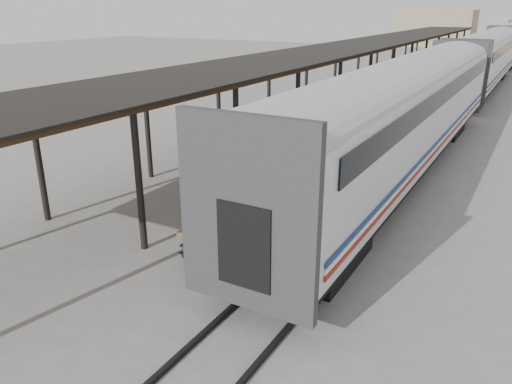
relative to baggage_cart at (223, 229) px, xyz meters
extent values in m
plane|color=slate|center=(-0.68, 1.00, -0.65)|extent=(160.00, 160.00, 0.00)
cube|color=silver|center=(2.52, 9.00, 1.95)|extent=(3.00, 24.00, 2.90)
cube|color=#28282B|center=(2.52, -2.90, 1.95)|extent=(3.04, 0.22, 3.50)
cube|color=black|center=(1.00, 9.00, 2.85)|extent=(0.04, 22.08, 0.65)
cube|color=black|center=(2.52, 9.00, 0.25)|extent=(2.55, 23.04, 0.50)
cube|color=silver|center=(2.52, 35.00, 1.95)|extent=(3.00, 24.00, 2.90)
cube|color=#28282B|center=(2.52, 23.10, 1.95)|extent=(3.04, 0.22, 3.50)
cube|color=black|center=(1.00, 35.00, 2.85)|extent=(0.04, 22.08, 0.65)
cube|color=black|center=(2.52, 35.00, 0.25)|extent=(2.55, 23.04, 0.50)
cube|color=silver|center=(2.52, 61.00, 1.95)|extent=(3.00, 24.00, 2.90)
cube|color=#28282B|center=(2.52, 49.10, 1.95)|extent=(3.04, 0.22, 3.50)
cube|color=black|center=(1.00, 61.00, 2.85)|extent=(0.04, 22.08, 0.65)
cube|color=black|center=(2.52, 61.00, 0.25)|extent=(2.55, 23.04, 0.50)
cube|color=black|center=(1.27, 0.50, 1.50)|extent=(0.50, 1.70, 2.00)
imported|color=silver|center=(1.27, 0.50, 1.36)|extent=(0.72, 0.89, 1.72)
cube|color=olive|center=(0.87, 0.35, 0.75)|extent=(0.57, 0.25, 0.42)
cube|color=#422B19|center=(-4.08, 25.00, 3.35)|extent=(4.60, 64.00, 0.18)
cube|color=black|center=(-4.08, 25.00, 3.47)|extent=(4.90, 64.30, 0.06)
cylinder|color=black|center=(-6.13, 25.00, 1.35)|extent=(0.20, 0.20, 4.00)
cylinder|color=black|center=(-6.13, 56.00, 1.35)|extent=(0.20, 0.20, 4.00)
cylinder|color=black|center=(-2.03, 25.00, 1.35)|extent=(0.20, 0.20, 4.00)
cylinder|color=black|center=(-2.03, 56.00, 1.35)|extent=(0.20, 0.20, 4.00)
cube|color=black|center=(1.80, 35.00, -0.59)|extent=(0.10, 150.00, 0.12)
cube|color=black|center=(3.24, 35.00, -0.59)|extent=(0.10, 150.00, 0.12)
cube|color=tan|center=(-10.68, 83.00, 2.35)|extent=(12.00, 8.00, 6.00)
cube|color=brown|center=(0.00, 0.00, 0.15)|extent=(1.44, 2.50, 0.12)
cube|color=black|center=(0.00, 0.00, -0.20)|extent=(1.34, 2.39, 0.06)
cylinder|color=black|center=(-0.58, -0.91, -0.45)|extent=(0.11, 0.41, 0.40)
cylinder|color=black|center=(0.42, -0.99, -0.45)|extent=(0.11, 0.41, 0.40)
cylinder|color=black|center=(-0.42, 0.99, -0.45)|extent=(0.11, 0.41, 0.40)
cylinder|color=black|center=(0.58, 0.91, -0.45)|extent=(0.11, 0.41, 0.40)
cube|color=#363538|center=(-0.24, 0.59, 0.33)|extent=(0.80, 0.62, 0.24)
cube|color=olive|center=(0.32, 0.65, 0.31)|extent=(0.58, 0.46, 0.19)
cube|color=black|center=(-0.27, 0.08, 0.35)|extent=(0.72, 0.54, 0.27)
cube|color=#40482B|center=(0.23, 0.07, 0.30)|extent=(0.53, 0.42, 0.17)
cube|color=#442D1B|center=(-0.17, 0.55, 0.54)|extent=(0.70, 0.59, 0.22)
cube|color=olive|center=(-0.32, 0.10, 0.56)|extent=(0.60, 0.48, 0.21)
cube|color=#363538|center=(-0.18, 0.47, 0.71)|extent=(0.48, 0.35, 0.17)
cube|color=maroon|center=(-1.77, 20.98, -0.13)|extent=(1.11, 1.55, 0.85)
cube|color=maroon|center=(-1.85, 21.35, 0.43)|extent=(0.90, 0.71, 0.33)
cylinder|color=black|center=(-2.04, 20.40, -0.48)|extent=(0.18, 0.35, 0.34)
cylinder|color=black|center=(-1.30, 20.55, -0.48)|extent=(0.18, 0.35, 0.34)
cylinder|color=black|center=(-2.24, 21.41, -0.48)|extent=(0.18, 0.35, 0.34)
cylinder|color=black|center=(-1.50, 21.56, -0.48)|extent=(0.18, 0.35, 0.34)
imported|color=navy|center=(0.25, -0.65, 1.12)|extent=(0.48, 0.69, 1.82)
imported|color=black|center=(-4.03, 16.72, 0.18)|extent=(1.06, 0.74, 1.66)
camera|label=1|loc=(7.08, -10.51, 5.81)|focal=35.00mm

